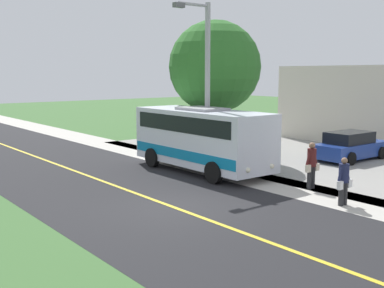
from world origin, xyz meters
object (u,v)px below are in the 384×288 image
(shuttle_bus_front, at_px, (202,136))
(tree_curbside, at_px, (215,67))
(pedestrian_with_bags, at_px, (344,180))
(parked_car_near, at_px, (351,146))
(pedestrian_waiting, at_px, (312,164))
(street_light_pole, at_px, (205,79))

(shuttle_bus_front, height_order, tree_curbside, tree_curbside)
(pedestrian_with_bags, relative_size, parked_car_near, 0.37)
(shuttle_bus_front, bearing_deg, pedestrian_waiting, 102.55)
(street_light_pole, relative_size, parked_car_near, 1.70)
(street_light_pole, bearing_deg, pedestrian_with_bags, 88.02)
(shuttle_bus_front, height_order, parked_car_near, shuttle_bus_front)
(street_light_pole, bearing_deg, parked_car_near, 160.33)
(parked_car_near, relative_size, tree_curbside, 0.62)
(pedestrian_with_bags, bearing_deg, tree_curbside, -105.92)
(tree_curbside, bearing_deg, shuttle_bus_front, 40.68)
(tree_curbside, bearing_deg, street_light_pole, 41.86)
(street_light_pole, xyz_separation_m, tree_curbside, (-2.53, -2.27, 0.57))
(pedestrian_with_bags, xyz_separation_m, street_light_pole, (-0.26, -7.51, 3.27))
(pedestrian_with_bags, distance_m, parked_car_near, 9.13)
(tree_curbside, bearing_deg, pedestrian_with_bags, 74.08)
(pedestrian_waiting, bearing_deg, parked_car_near, -157.98)
(pedestrian_with_bags, distance_m, street_light_pole, 8.20)
(street_light_pole, xyz_separation_m, parked_car_near, (-7.48, 2.67, -3.45))
(shuttle_bus_front, relative_size, pedestrian_waiting, 4.04)
(pedestrian_with_bags, height_order, tree_curbside, tree_curbside)
(shuttle_bus_front, bearing_deg, tree_curbside, -139.32)
(parked_car_near, bearing_deg, street_light_pole, -19.67)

